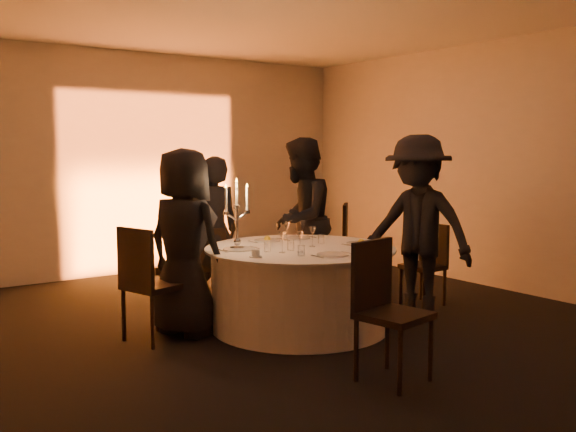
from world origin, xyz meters
TOP-DOWN VIEW (x-y plane):
  - floor at (0.00, 0.00)m, footprint 7.00×7.00m
  - ceiling at (0.00, 0.00)m, footprint 7.00×7.00m
  - wall_back at (0.00, 3.50)m, footprint 7.00×0.00m
  - wall_right at (3.00, 0.00)m, footprint 0.00×7.00m
  - uplighter_fixture at (0.00, 3.20)m, footprint 0.25×0.12m
  - banquet_table at (0.00, 0.00)m, footprint 1.80×1.80m
  - chair_left at (-1.38, 0.38)m, footprint 0.56×0.56m
  - chair_back_left at (-0.31, 1.29)m, footprint 0.44×0.45m
  - chair_back_right at (1.39, 1.19)m, footprint 0.64×0.64m
  - chair_right at (1.67, -0.06)m, footprint 0.40×0.40m
  - chair_front at (-0.30, -1.47)m, footprint 0.52×0.52m
  - guest_left at (-1.00, 0.41)m, footprint 0.82×0.98m
  - guest_back_left at (-0.24, 1.29)m, footprint 0.65×0.49m
  - guest_back_right at (0.67, 0.91)m, footprint 1.12×1.08m
  - guest_right at (1.20, -0.35)m, footprint 0.99×1.33m
  - plate_left at (-0.55, 0.20)m, footprint 0.36×0.29m
  - plate_back_left at (-0.03, 0.52)m, footprint 0.36×0.26m
  - plate_back_right at (0.33, 0.49)m, footprint 0.35×0.25m
  - plate_right at (0.60, -0.19)m, footprint 0.36×0.29m
  - plate_front at (-0.04, -0.54)m, footprint 0.36×0.28m
  - coffee_cup at (-0.64, -0.23)m, footprint 0.11×0.11m
  - candelabra at (-0.55, 0.24)m, footprint 0.28×0.13m
  - wine_glass_a at (-0.18, -0.24)m, footprint 0.07×0.07m
  - wine_glass_b at (0.11, -0.04)m, footprint 0.07×0.07m
  - wine_glass_c at (0.14, 0.42)m, footprint 0.07×0.07m
  - wine_glass_d at (0.35, 0.43)m, footprint 0.07×0.07m
  - wine_glass_e at (-0.32, -0.16)m, footprint 0.07×0.07m
  - tumbler_a at (-0.18, -0.10)m, footprint 0.07×0.07m
  - tumbler_b at (-0.40, -0.05)m, footprint 0.07×0.07m
  - tumbler_c at (0.31, 0.08)m, footprint 0.07×0.07m
  - tumbler_d at (-0.28, -0.40)m, footprint 0.07×0.07m

SIDE VIEW (x-z plane):
  - floor at x=0.00m, z-range 0.00..0.00m
  - uplighter_fixture at x=0.00m, z-range 0.00..0.10m
  - banquet_table at x=0.00m, z-range 0.00..0.77m
  - chair_back_left at x=-0.31m, z-range 0.05..0.90m
  - chair_right at x=1.67m, z-range 0.05..0.93m
  - chair_left at x=-1.38m, z-range 0.07..1.09m
  - chair_front at x=-0.30m, z-range 0.07..1.09m
  - chair_back_right at x=1.39m, z-range 0.07..1.10m
  - plate_back_right at x=0.33m, z-range 0.77..0.78m
  - plate_front at x=-0.04m, z-range 0.77..0.78m
  - plate_left at x=-0.55m, z-range 0.77..0.78m
  - plate_right at x=0.60m, z-range 0.74..0.83m
  - plate_back_left at x=-0.03m, z-range 0.75..0.83m
  - coffee_cup at x=-0.64m, z-range 0.77..0.83m
  - guest_back_left at x=-0.24m, z-range 0.00..1.62m
  - tumbler_a at x=-0.18m, z-range 0.77..0.86m
  - tumbler_b at x=-0.40m, z-range 0.77..0.86m
  - tumbler_c at x=0.31m, z-range 0.77..0.86m
  - tumbler_d at x=-0.28m, z-range 0.77..0.86m
  - guest_left at x=-1.00m, z-range 0.00..1.70m
  - wine_glass_a at x=-0.18m, z-range 0.81..1.00m
  - wine_glass_b at x=0.11m, z-range 0.81..1.00m
  - wine_glass_c at x=0.14m, z-range 0.81..1.00m
  - wine_glass_d at x=0.35m, z-range 0.81..1.00m
  - wine_glass_e at x=-0.32m, z-range 0.81..1.00m
  - guest_back_right at x=0.67m, z-range 0.00..1.82m
  - guest_right at x=1.20m, z-range 0.00..1.84m
  - candelabra at x=-0.55m, z-range 0.67..1.33m
  - wall_back at x=0.00m, z-range -2.00..5.00m
  - wall_right at x=3.00m, z-range -2.00..5.00m
  - ceiling at x=0.00m, z-range 3.00..3.00m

